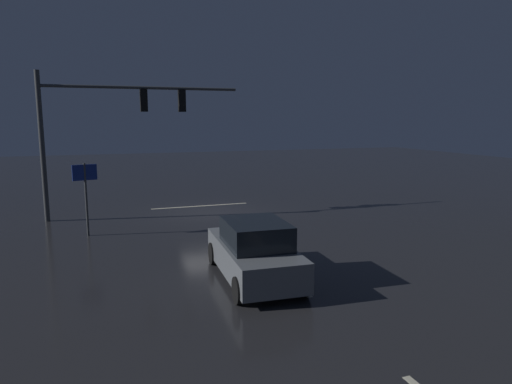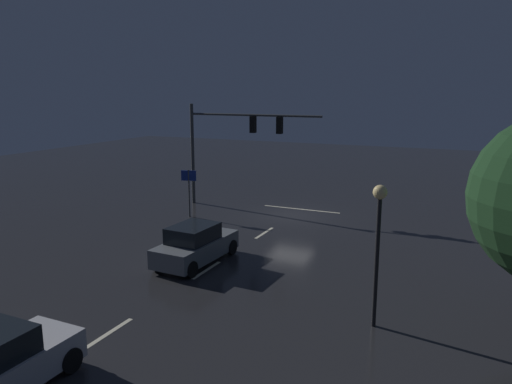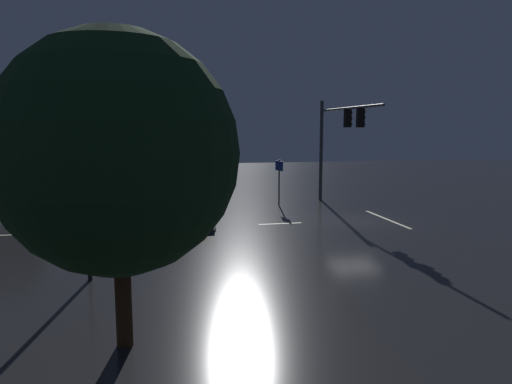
{
  "view_description": "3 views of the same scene",
  "coord_description": "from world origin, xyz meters",
  "px_view_note": "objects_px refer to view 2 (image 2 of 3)",
  "views": [
    {
      "loc": [
        4.92,
        20.98,
        4.48
      ],
      "look_at": [
        -0.55,
        5.37,
        1.8
      ],
      "focal_mm": 31.92,
      "sensor_mm": 36.0,
      "label": 1
    },
    {
      "loc": [
        -9.93,
        26.8,
        7.32
      ],
      "look_at": [
        0.34,
        4.29,
        2.22
      ],
      "focal_mm": 34.61,
      "sensor_mm": 36.0,
      "label": 2
    },
    {
      "loc": [
        -22.51,
        9.82,
        4.82
      ],
      "look_at": [
        0.33,
        5.17,
        1.59
      ],
      "focal_mm": 33.1,
      "sensor_mm": 36.0,
      "label": 3
    }
  ],
  "objects_px": {
    "traffic_signal_assembly": "(232,135)",
    "street_lamp_left_kerb": "(378,228)",
    "car_approaching": "(195,245)",
    "route_sign": "(189,183)"
  },
  "relations": [
    {
      "from": "car_approaching",
      "to": "street_lamp_left_kerb",
      "type": "bearing_deg",
      "value": 161.61
    },
    {
      "from": "traffic_signal_assembly",
      "to": "route_sign",
      "type": "bearing_deg",
      "value": 70.94
    },
    {
      "from": "street_lamp_left_kerb",
      "to": "traffic_signal_assembly",
      "type": "bearing_deg",
      "value": -47.7
    },
    {
      "from": "car_approaching",
      "to": "street_lamp_left_kerb",
      "type": "height_order",
      "value": "street_lamp_left_kerb"
    },
    {
      "from": "route_sign",
      "to": "car_approaching",
      "type": "bearing_deg",
      "value": 123.91
    },
    {
      "from": "traffic_signal_assembly",
      "to": "street_lamp_left_kerb",
      "type": "height_order",
      "value": "traffic_signal_assembly"
    },
    {
      "from": "traffic_signal_assembly",
      "to": "route_sign",
      "type": "height_order",
      "value": "traffic_signal_assembly"
    },
    {
      "from": "traffic_signal_assembly",
      "to": "car_approaching",
      "type": "height_order",
      "value": "traffic_signal_assembly"
    },
    {
      "from": "street_lamp_left_kerb",
      "to": "route_sign",
      "type": "distance_m",
      "value": 15.86
    },
    {
      "from": "car_approaching",
      "to": "street_lamp_left_kerb",
      "type": "relative_size",
      "value": 0.97
    }
  ]
}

